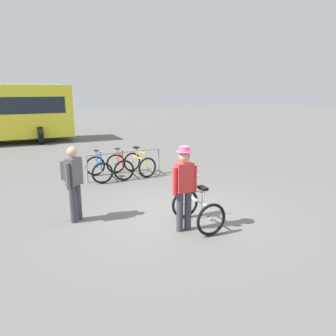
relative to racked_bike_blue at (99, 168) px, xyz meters
The scene contains 8 objects.
ground_plane 3.86m from the racked_bike_blue, 79.71° to the right, with size 80.00×80.00×0.00m, color #605E5B.
bike_rack_rail 0.87m from the racked_bike_blue, 11.77° to the right, with size 2.51×0.09×0.88m.
racked_bike_blue is the anchor object (origin of this frame).
racked_bike_red 0.70m from the racked_bike_blue, ahead, with size 0.74×1.13×0.97m.
racked_bike_yellow 1.40m from the racked_bike_blue, ahead, with size 0.80×1.18×0.97m.
featured_bicycle 4.45m from the racked_bike_blue, 79.54° to the right, with size 0.67×1.21×1.09m.
person_with_featured_bike 4.60m from the racked_bike_blue, 84.29° to the right, with size 0.53×0.32×1.72m.
pedestrian_with_backpack 3.38m from the racked_bike_blue, 114.53° to the right, with size 0.47×0.46×1.64m.
Camera 1 is at (-3.36, -6.05, 2.79)m, focal length 34.73 mm.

